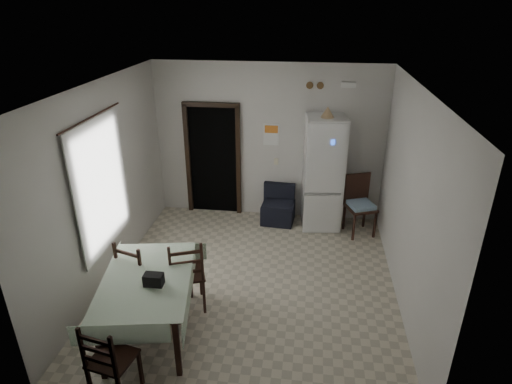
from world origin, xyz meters
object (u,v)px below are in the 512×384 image
object	(u,v)px
navy_seat	(278,205)
fridge	(323,173)
dining_table	(150,306)
corner_chair	(361,206)
dining_chair_far_right	(186,273)
dining_chair_near_head	(112,358)
dining_chair_far_left	(140,273)

from	to	relation	value
navy_seat	fridge	bearing A→B (deg)	4.56
fridge	dining_table	world-z (taller)	fridge
fridge	corner_chair	world-z (taller)	fridge
fridge	dining_chair_far_right	world-z (taller)	fridge
navy_seat	corner_chair	distance (m)	1.51
fridge	corner_chair	distance (m)	0.88
fridge	navy_seat	distance (m)	1.04
corner_chair	dining_chair_near_head	bearing A→B (deg)	-147.94
corner_chair	dining_chair_far_left	world-z (taller)	corner_chair
dining_chair_near_head	navy_seat	bearing A→B (deg)	-97.45
fridge	dining_chair_far_left	xyz separation A→B (m)	(-2.42, -2.66, -0.50)
dining_chair_far_right	navy_seat	bearing A→B (deg)	-132.05
dining_chair_near_head	dining_chair_far_left	bearing A→B (deg)	-68.74
corner_chair	dining_chair_far_left	bearing A→B (deg)	-163.50
navy_seat	dining_chair_far_right	bearing A→B (deg)	-106.85
corner_chair	dining_chair_far_left	distance (m)	3.94
fridge	dining_chair_far_left	distance (m)	3.63
corner_chair	dining_table	distance (m)	4.05
fridge	dining_chair_far_left	bearing A→B (deg)	-139.06
dining_chair_far_right	dining_chair_far_left	bearing A→B (deg)	-14.44
fridge	dining_chair_far_right	distance (m)	3.20
dining_table	dining_chair_far_right	xyz separation A→B (m)	(0.31, 0.57, 0.13)
corner_chair	dining_table	bearing A→B (deg)	-155.19
corner_chair	dining_chair_far_left	size ratio (longest dim) A/B	1.02
dining_table	dining_chair_far_left	distance (m)	0.60
dining_chair_far_right	dining_table	bearing A→B (deg)	40.74
dining_table	dining_chair_near_head	xyz separation A→B (m)	(-0.05, -0.93, 0.08)
fridge	navy_seat	size ratio (longest dim) A/B	2.92
fridge	dining_chair_far_left	size ratio (longest dim) A/B	1.95
dining_table	dining_chair_far_right	size ratio (longest dim) A/B	1.47
fridge	dining_chair_near_head	distance (m)	4.66
dining_chair_far_left	corner_chair	bearing A→B (deg)	-124.74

